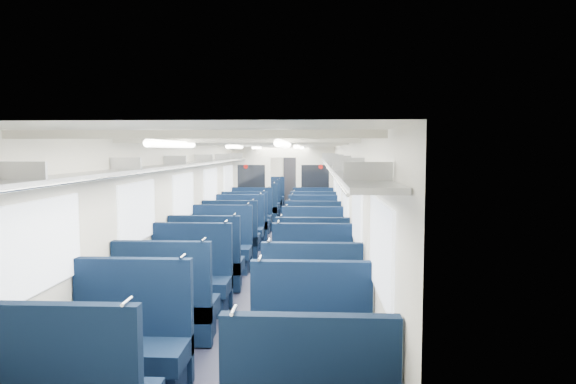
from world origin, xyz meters
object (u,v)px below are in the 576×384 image
at_px(seat_15, 313,233).
at_px(seat_13, 313,241).
at_px(seat_10, 221,251).
at_px(seat_16, 246,224).
at_px(seat_8, 207,266).
at_px(seat_14, 239,231).
at_px(seat_9, 312,269).
at_px(seat_24, 266,202).
at_px(seat_7, 312,285).
at_px(seat_3, 311,356).
at_px(seat_21, 313,209).
at_px(seat_12, 231,240).
at_px(seat_19, 313,219).
at_px(seat_18, 251,218).
at_px(seat_26, 270,199).
at_px(seat_27, 314,199).
at_px(seat_6, 190,284).
at_px(seat_25, 314,202).
at_px(bulkhead, 283,185).
at_px(seat_22, 263,205).
at_px(seat_11, 313,254).
at_px(seat_2, 129,350).
at_px(seat_5, 312,312).
at_px(seat_23, 314,206).
at_px(seat_20, 260,209).
at_px(end_door, 293,180).

bearing_deg(seat_15, seat_13, -90.00).
bearing_deg(seat_10, seat_16, 90.00).
height_order(seat_8, seat_14, same).
bearing_deg(seat_15, seat_14, 177.42).
xyz_separation_m(seat_9, seat_24, (-1.66, 10.19, 0.00)).
height_order(seat_7, seat_16, same).
xyz_separation_m(seat_3, seat_21, (0.00, 11.36, 0.00)).
bearing_deg(seat_3, seat_16, 101.71).
bearing_deg(seat_9, seat_12, 123.54).
distance_m(seat_12, seat_19, 3.75).
xyz_separation_m(seat_7, seat_19, (0.00, 6.80, 0.00)).
bearing_deg(seat_18, seat_24, 90.00).
distance_m(seat_12, seat_13, 1.66).
relative_size(seat_7, seat_10, 1.00).
bearing_deg(seat_15, seat_26, 101.86).
height_order(seat_18, seat_27, same).
bearing_deg(seat_6, seat_25, 81.48).
height_order(bulkhead, seat_27, bulkhead).
distance_m(seat_12, seat_24, 7.68).
xyz_separation_m(seat_7, seat_15, (0.00, 4.46, 0.00)).
bearing_deg(seat_25, seat_18, -111.12).
relative_size(seat_16, seat_22, 1.00).
bearing_deg(seat_26, seat_11, -80.80).
xyz_separation_m(bulkhead, seat_18, (-0.83, -0.48, -0.85)).
height_order(seat_2, seat_7, same).
bearing_deg(seat_5, seat_10, 115.58).
xyz_separation_m(seat_23, seat_27, (0.00, 2.35, 0.00)).
distance_m(seat_7, seat_20, 9.01).
xyz_separation_m(seat_8, seat_27, (1.66, 11.27, 0.00)).
bearing_deg(seat_25, seat_11, -90.00).
distance_m(end_door, seat_13, 10.30).
bearing_deg(seat_6, seat_15, 69.71).
height_order(seat_5, seat_18, same).
bearing_deg(seat_6, seat_13, 64.30).
bearing_deg(seat_24, bulkhead, -77.96).
height_order(seat_9, seat_19, same).
height_order(seat_19, seat_24, same).
bearing_deg(end_door, seat_19, -83.11).
distance_m(seat_14, seat_22, 5.44).
bearing_deg(seat_5, seat_26, 97.00).
xyz_separation_m(seat_7, seat_18, (-1.66, 6.76, 0.00)).
bearing_deg(seat_25, seat_6, -98.52).
relative_size(end_door, seat_2, 1.62).
bearing_deg(seat_21, seat_5, -90.00).
distance_m(seat_7, seat_11, 2.12).
relative_size(seat_12, seat_20, 1.00).
distance_m(seat_18, seat_25, 4.61).
bearing_deg(seat_9, seat_15, 90.00).
bearing_deg(seat_15, seat_16, 145.14).
xyz_separation_m(seat_5, seat_24, (-1.66, 12.28, 0.00)).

